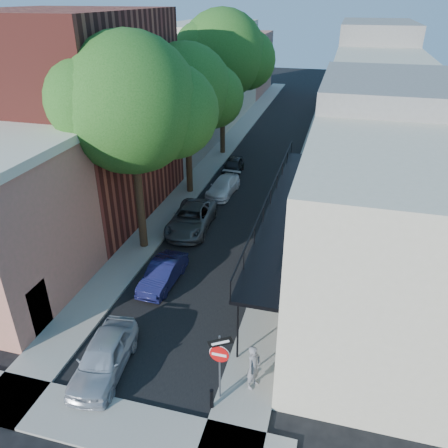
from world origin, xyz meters
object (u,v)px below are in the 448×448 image
Objects in this scene: sign_post at (220,357)px; parked_car_b at (163,274)px; bollard at (212,399)px; parked_car_d at (223,186)px; parked_car_a at (104,357)px; oak_mid at (193,92)px; oak_near at (141,106)px; oak_far at (229,56)px; parked_car_c at (191,219)px; parked_car_e at (233,166)px; pedestrian at (254,367)px.

parked_car_b is (-4.56, 6.00, -1.44)m from sign_post.
sign_post is at bearing 71.44° from bollard.
parked_car_b is at bearing 127.21° from sign_post.
bollard is 0.20× the size of parked_car_d.
parked_car_a is at bearing 177.79° from sign_post.
oak_near is at bearing -89.63° from oak_mid.
oak_mid is at bearing -90.41° from oak_far.
oak_mid reaches higher than parked_car_c.
parked_car_d is at bearing 92.75° from parked_car_b.
parked_car_b is at bearing -92.85° from parked_car_e.
parked_car_c is (-5.06, 11.78, -1.34)m from sign_post.
sign_post is 4.75m from parked_car_a.
sign_post reaches higher than parked_car_a.
parked_car_b is 2.01× the size of pedestrian.
parked_car_c is at bearing 97.68° from parked_car_b.
oak_near is 17.01m from oak_far.
parked_car_e is (-0.32, 21.30, -0.08)m from parked_car_a.
oak_near is at bearing 123.66° from parked_car_b.
sign_post is 22.07m from parked_car_e.
oak_mid is 0.86× the size of oak_far.
oak_far is at bearing 103.91° from sign_post.
parked_car_b is 0.73× the size of parked_car_c.
parked_car_c reaches higher than parked_car_e.
pedestrian is (5.90, -20.67, 0.41)m from parked_car_e.
parked_car_b is at bearing -79.83° from oak_mid.
oak_near is 3.15× the size of parked_car_e.
pedestrian is at bearing -0.36° from parked_car_a.
oak_mid is at bearing 102.22° from parked_car_c.
parked_car_a is 2.26× the size of pedestrian.
oak_far is (0.06, 9.04, 1.20)m from oak_mid.
sign_post is 1.65m from pedestrian.
oak_mid reaches higher than parked_car_a.
oak_mid is 2.04× the size of parked_car_c.
oak_mid reaches higher than parked_car_d.
parked_car_c is (-4.90, 12.26, 0.17)m from bollard.
oak_far reaches higher than parked_car_e.
sign_post is at bearing -9.00° from parked_car_a.
parked_car_c is (-0.50, 5.78, 0.10)m from parked_car_b.
sign_post is at bearing -54.91° from oak_near.
oak_near is at bearing -123.76° from parked_car_c.
parked_car_c is 9.69m from parked_car_e.
bollard is at bearing -81.89° from parked_car_e.
parked_car_b is at bearing 68.89° from pedestrian.
oak_mid reaches higher than sign_post.
bollard is 4.45m from parked_car_a.
oak_near is 2.86× the size of parked_car_d.
sign_post is at bearing -69.14° from oak_mid.
parked_car_a is 5.83m from parked_car_b.
oak_mid is (-0.05, 7.97, -0.82)m from oak_near.
oak_mid reaches higher than bollard.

